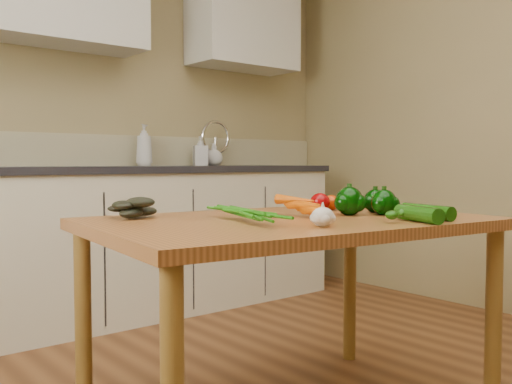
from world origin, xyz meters
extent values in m
cube|color=tan|center=(0.00, 2.51, 1.30)|extent=(4.00, 0.02, 2.60)
cube|color=#BCB48D|center=(0.00, 2.48, 0.55)|extent=(3.98, 0.03, 1.10)
cube|color=beige|center=(0.20, 2.19, 0.43)|extent=(2.80, 0.60, 0.86)
cube|color=#27272B|center=(0.20, 2.19, 0.88)|extent=(2.84, 0.64, 0.04)
cube|color=#99999E|center=(0.98, 2.19, 0.84)|extent=(0.55, 0.42, 0.10)
cylinder|color=silver|center=(0.98, 2.37, 1.02)|extent=(0.02, 0.02, 0.24)
cube|color=silver|center=(1.20, 2.32, 1.95)|extent=(0.80, 0.35, 0.70)
cube|color=#A4622F|center=(-0.01, 0.51, 0.71)|extent=(1.45, 1.03, 0.04)
cylinder|color=olive|center=(0.56, 0.07, 0.34)|extent=(0.06, 0.06, 0.69)
cylinder|color=olive|center=(-0.58, 0.96, 0.34)|extent=(0.06, 0.06, 0.69)
cylinder|color=olive|center=(0.65, 0.82, 0.34)|extent=(0.06, 0.06, 0.69)
imported|color=silver|center=(0.41, 2.35, 1.03)|extent=(0.15, 0.14, 0.27)
imported|color=silver|center=(0.82, 2.32, 1.00)|extent=(0.12, 0.12, 0.20)
imported|color=silver|center=(0.95, 2.35, 0.98)|extent=(0.15, 0.15, 0.15)
ellipsoid|color=beige|center=(-0.12, 0.25, 0.76)|extent=(0.07, 0.07, 0.06)
sphere|color=black|center=(0.23, 0.46, 0.78)|extent=(0.10, 0.10, 0.10)
sphere|color=black|center=(0.40, 0.47, 0.77)|extent=(0.09, 0.09, 0.09)
sphere|color=black|center=(0.34, 0.38, 0.77)|extent=(0.09, 0.09, 0.09)
ellipsoid|color=#900205|center=(0.27, 0.64, 0.76)|extent=(0.08, 0.08, 0.07)
ellipsoid|color=#D83B05|center=(0.34, 0.65, 0.76)|extent=(0.07, 0.07, 0.06)
ellipsoid|color=#D83B05|center=(0.38, 0.59, 0.76)|extent=(0.08, 0.08, 0.07)
cylinder|color=#104107|center=(0.33, 0.19, 0.75)|extent=(0.09, 0.22, 0.05)
cylinder|color=#104107|center=(0.22, 0.15, 0.75)|extent=(0.12, 0.21, 0.05)
camera|label=1|loc=(-1.37, -0.95, 0.92)|focal=40.00mm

